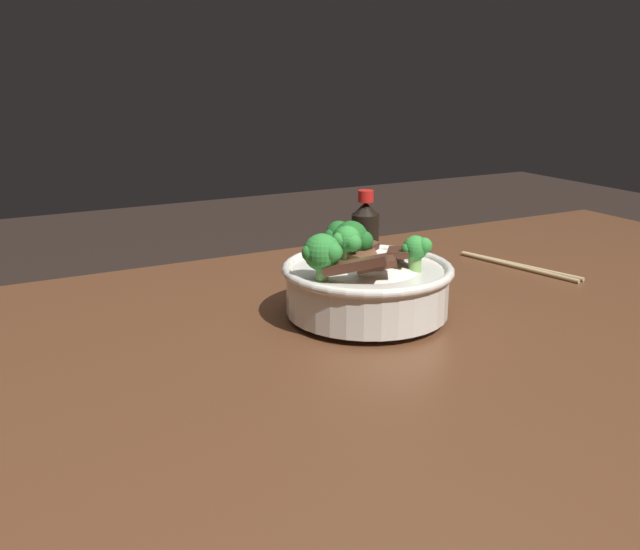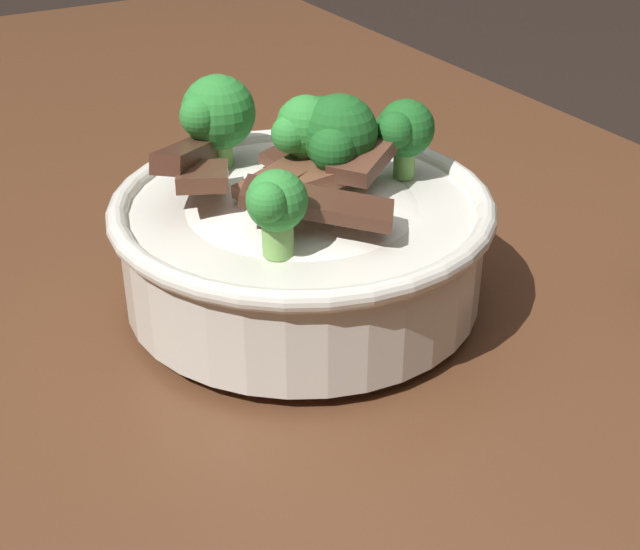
# 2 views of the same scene
# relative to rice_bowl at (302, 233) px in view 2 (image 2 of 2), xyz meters

# --- Properties ---
(dining_table) EXTENTS (1.59, 0.92, 0.79)m
(dining_table) POSITION_rel_rice_bowl_xyz_m (-0.02, 0.09, -0.16)
(dining_table) COLOR #56331E
(dining_table) RESTS_ON ground
(rice_bowl) EXTENTS (0.22, 0.22, 0.12)m
(rice_bowl) POSITION_rel_rice_bowl_xyz_m (0.00, 0.00, 0.00)
(rice_bowl) COLOR silver
(rice_bowl) RESTS_ON dining_table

